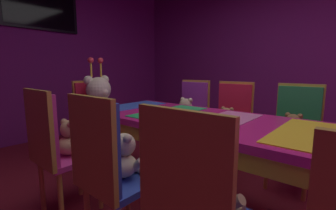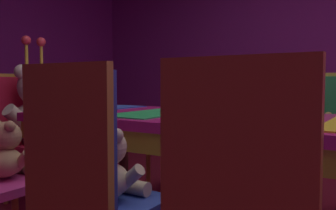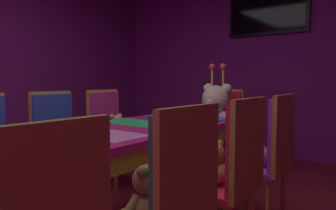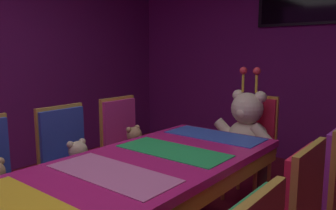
{
  "view_description": "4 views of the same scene",
  "coord_description": "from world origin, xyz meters",
  "px_view_note": "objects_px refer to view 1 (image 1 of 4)",
  "views": [
    {
      "loc": [
        -1.58,
        -0.79,
        1.12
      ],
      "look_at": [
        0.09,
        0.63,
        0.79
      ],
      "focal_mm": 24.9,
      "sensor_mm": 36.0,
      "label": 1
    },
    {
      "loc": [
        -1.78,
        -0.65,
        0.92
      ],
      "look_at": [
        -0.06,
        0.45,
        0.79
      ],
      "focal_mm": 38.94,
      "sensor_mm": 36.0,
      "label": 2
    },
    {
      "loc": [
        1.63,
        -1.33,
        1.08
      ],
      "look_at": [
        0.21,
        0.54,
        0.9
      ],
      "focal_mm": 33.95,
      "sensor_mm": 36.0,
      "label": 3
    },
    {
      "loc": [
        1.33,
        -1.16,
        1.39
      ],
      "look_at": [
        -0.14,
        0.66,
        1.02
      ],
      "focal_mm": 35.75,
      "sensor_mm": 36.0,
      "label": 4
    }
  ],
  "objects_px": {
    "king_teddy_bear": "(100,103)",
    "wall_tv": "(41,8)",
    "teddy_right_2": "(226,121)",
    "throne_chair": "(93,111)",
    "chair_right_3": "(192,111)",
    "teddy_left_1": "(211,192)",
    "chair_left_1": "(193,203)",
    "chair_right_1": "(296,125)",
    "banquet_table": "(224,132)",
    "teddy_right_1": "(292,130)",
    "chair_left_3": "(52,142)",
    "teddy_left_3": "(71,140)",
    "chair_right_2": "(232,116)",
    "chair_left_2": "(105,163)",
    "teddy_right_3": "(185,112)",
    "teddy_left_2": "(125,158)"
  },
  "relations": [
    {
      "from": "king_teddy_bear",
      "to": "wall_tv",
      "type": "height_order",
      "value": "wall_tv"
    },
    {
      "from": "teddy_right_2",
      "to": "throne_chair",
      "type": "relative_size",
      "value": 0.28
    },
    {
      "from": "chair_right_3",
      "to": "king_teddy_bear",
      "type": "bearing_deg",
      "value": -40.76
    },
    {
      "from": "teddy_left_1",
      "to": "wall_tv",
      "type": "xyz_separation_m",
      "value": [
        0.72,
        3.42,
        1.47
      ]
    },
    {
      "from": "throne_chair",
      "to": "wall_tv",
      "type": "bearing_deg",
      "value": 180.0
    },
    {
      "from": "chair_left_1",
      "to": "throne_chair",
      "type": "xyz_separation_m",
      "value": [
        0.87,
        2.12,
        0.0
      ]
    },
    {
      "from": "chair_right_1",
      "to": "king_teddy_bear",
      "type": "bearing_deg",
      "value": -65.73
    },
    {
      "from": "banquet_table",
      "to": "teddy_right_1",
      "type": "height_order",
      "value": "banquet_table"
    },
    {
      "from": "teddy_right_2",
      "to": "king_teddy_bear",
      "type": "relative_size",
      "value": 0.34
    },
    {
      "from": "chair_left_3",
      "to": "teddy_left_1",
      "type": "bearing_deg",
      "value": -82.85
    },
    {
      "from": "wall_tv",
      "to": "teddy_left_3",
      "type": "bearing_deg",
      "value": -108.69
    },
    {
      "from": "chair_right_2",
      "to": "throne_chair",
      "type": "height_order",
      "value": "same"
    },
    {
      "from": "chair_left_2",
      "to": "teddy_right_3",
      "type": "distance_m",
      "value": 1.69
    },
    {
      "from": "teddy_right_3",
      "to": "king_teddy_bear",
      "type": "xyz_separation_m",
      "value": [
        -0.73,
        0.75,
        0.12
      ]
    },
    {
      "from": "wall_tv",
      "to": "teddy_right_3",
      "type": "bearing_deg",
      "value": -71.85
    },
    {
      "from": "banquet_table",
      "to": "teddy_left_1",
      "type": "height_order",
      "value": "same"
    },
    {
      "from": "teddy_right_2",
      "to": "chair_right_2",
      "type": "bearing_deg",
      "value": 180.0
    },
    {
      "from": "teddy_right_1",
      "to": "chair_right_2",
      "type": "distance_m",
      "value": 0.65
    },
    {
      "from": "chair_left_3",
      "to": "wall_tv",
      "type": "xyz_separation_m",
      "value": [
        0.88,
        2.18,
        1.45
      ]
    },
    {
      "from": "teddy_right_1",
      "to": "king_teddy_bear",
      "type": "height_order",
      "value": "king_teddy_bear"
    },
    {
      "from": "chair_left_3",
      "to": "banquet_table",
      "type": "bearing_deg",
      "value": -46.55
    },
    {
      "from": "chair_left_2",
      "to": "throne_chair",
      "type": "distance_m",
      "value": 1.73
    },
    {
      "from": "chair_left_1",
      "to": "chair_left_2",
      "type": "xyz_separation_m",
      "value": [
        0.01,
        0.61,
        0.0
      ]
    },
    {
      "from": "teddy_left_1",
      "to": "chair_left_2",
      "type": "distance_m",
      "value": 0.63
    },
    {
      "from": "teddy_right_1",
      "to": "chair_right_1",
      "type": "bearing_deg",
      "value": -180.0
    },
    {
      "from": "chair_left_3",
      "to": "teddy_right_2",
      "type": "xyz_separation_m",
      "value": [
        1.59,
        -0.6,
        -0.03
      ]
    },
    {
      "from": "teddy_left_2",
      "to": "chair_left_3",
      "type": "relative_size",
      "value": 0.31
    },
    {
      "from": "chair_left_2",
      "to": "teddy_left_3",
      "type": "xyz_separation_m",
      "value": [
        0.12,
        0.63,
        -0.02
      ]
    },
    {
      "from": "chair_right_2",
      "to": "wall_tv",
      "type": "height_order",
      "value": "wall_tv"
    },
    {
      "from": "banquet_table",
      "to": "chair_right_3",
      "type": "height_order",
      "value": "chair_right_3"
    },
    {
      "from": "teddy_left_1",
      "to": "teddy_right_1",
      "type": "height_order",
      "value": "teddy_left_1"
    },
    {
      "from": "chair_left_1",
      "to": "chair_left_3",
      "type": "height_order",
      "value": "same"
    },
    {
      "from": "chair_left_2",
      "to": "chair_right_1",
      "type": "xyz_separation_m",
      "value": [
        1.74,
        -0.61,
        0.0
      ]
    },
    {
      "from": "teddy_right_2",
      "to": "chair_left_2",
      "type": "bearing_deg",
      "value": 1.11
    },
    {
      "from": "chair_right_2",
      "to": "king_teddy_bear",
      "type": "distance_m",
      "value": 1.57
    },
    {
      "from": "chair_right_2",
      "to": "king_teddy_bear",
      "type": "xyz_separation_m",
      "value": [
        -0.85,
        1.31,
        0.12
      ]
    },
    {
      "from": "teddy_right_2",
      "to": "wall_tv",
      "type": "height_order",
      "value": "wall_tv"
    },
    {
      "from": "chair_right_3",
      "to": "king_teddy_bear",
      "type": "relative_size",
      "value": 1.23
    },
    {
      "from": "wall_tv",
      "to": "king_teddy_bear",
      "type": "bearing_deg",
      "value": -90.0
    },
    {
      "from": "chair_right_2",
      "to": "teddy_left_1",
      "type": "bearing_deg",
      "value": 22.2
    },
    {
      "from": "chair_left_1",
      "to": "chair_right_2",
      "type": "height_order",
      "value": "same"
    },
    {
      "from": "teddy_right_1",
      "to": "teddy_right_2",
      "type": "relative_size",
      "value": 1.03
    },
    {
      "from": "teddy_left_1",
      "to": "wall_tv",
      "type": "relative_size",
      "value": 0.27
    },
    {
      "from": "chair_left_3",
      "to": "chair_right_2",
      "type": "relative_size",
      "value": 1.0
    },
    {
      "from": "chair_left_3",
      "to": "chair_right_3",
      "type": "height_order",
      "value": "same"
    },
    {
      "from": "chair_left_1",
      "to": "throne_chair",
      "type": "height_order",
      "value": "same"
    },
    {
      "from": "banquet_table",
      "to": "teddy_left_1",
      "type": "xyz_separation_m",
      "value": [
        -0.72,
        -0.31,
        -0.07
      ]
    },
    {
      "from": "chair_left_1",
      "to": "teddy_right_2",
      "type": "relative_size",
      "value": 3.57
    },
    {
      "from": "banquet_table",
      "to": "teddy_left_2",
      "type": "relative_size",
      "value": 8.34
    },
    {
      "from": "chair_left_1",
      "to": "wall_tv",
      "type": "relative_size",
      "value": 0.87
    }
  ]
}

